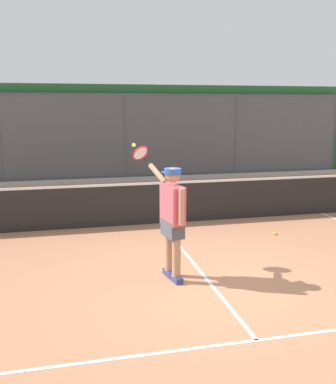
# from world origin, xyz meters

# --- Properties ---
(ground_plane) EXTENTS (60.00, 60.00, 0.00)m
(ground_plane) POSITION_xyz_m (0.00, 0.00, 0.00)
(ground_plane) COLOR #B27551
(court_line_markings) EXTENTS (8.32, 9.49, 0.01)m
(court_line_markings) POSITION_xyz_m (0.00, 1.88, 0.00)
(court_line_markings) COLOR white
(court_line_markings) RESTS_ON ground
(fence_backdrop) EXTENTS (19.63, 1.37, 3.39)m
(fence_backdrop) POSITION_xyz_m (0.00, -10.19, 1.68)
(fence_backdrop) COLOR #474C51
(fence_backdrop) RESTS_ON ground
(tennis_net) EXTENTS (10.68, 0.09, 1.07)m
(tennis_net) POSITION_xyz_m (0.00, -3.65, 0.49)
(tennis_net) COLOR #2D2D2D
(tennis_net) RESTS_ON ground
(tennis_player) EXTENTS (0.66, 1.36, 2.03)m
(tennis_player) POSITION_xyz_m (0.52, -0.45, 1.03)
(tennis_player) COLOR navy
(tennis_player) RESTS_ON ground
(tennis_ball_near_net) EXTENTS (0.07, 0.07, 0.07)m
(tennis_ball_near_net) POSITION_xyz_m (-2.13, -2.21, 0.03)
(tennis_ball_near_net) COLOR #C1D138
(tennis_ball_near_net) RESTS_ON ground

